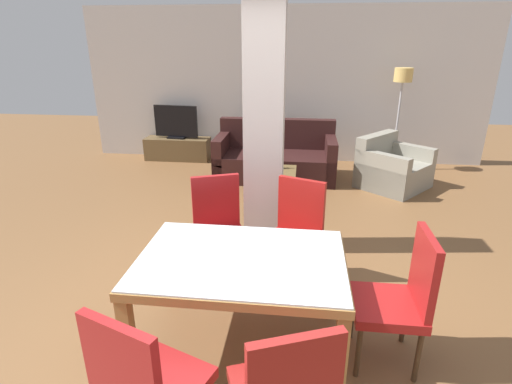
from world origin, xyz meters
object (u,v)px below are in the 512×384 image
at_px(armchair, 392,169).
at_px(tv_stand, 178,149).
at_px(tv_screen, 176,122).
at_px(bottle, 275,160).
at_px(floor_lamp, 402,86).
at_px(dining_chair_near_left, 145,383).
at_px(dining_chair_far_right, 295,230).
at_px(dining_table, 241,277).
at_px(dining_chair_far_left, 219,226).
at_px(sofa, 275,159).
at_px(coffee_table, 274,186).
at_px(dining_chair_head_right, 401,295).

xyz_separation_m(armchair, tv_stand, (-3.71, 1.08, -0.07)).
bearing_deg(tv_screen, tv_stand, -174.18).
distance_m(bottle, floor_lamp, 2.67).
bearing_deg(armchair, dining_chair_near_left, 15.81).
bearing_deg(tv_screen, dining_chair_far_right, 126.47).
xyz_separation_m(dining_table, dining_chair_far_left, (-0.35, 0.89, -0.05)).
bearing_deg(dining_chair_far_right, armchair, -95.29).
xyz_separation_m(sofa, tv_screen, (-1.91, 0.83, 0.40)).
bearing_deg(floor_lamp, dining_table, -113.12).
bearing_deg(coffee_table, sofa, 92.77).
height_order(dining_table, dining_chair_head_right, dining_chair_head_right).
height_order(sofa, tv_screen, tv_screen).
bearing_deg(armchair, dining_chair_far_right, 13.70).
bearing_deg(dining_chair_near_left, bottle, 105.63).
relative_size(tv_stand, tv_screen, 1.46).
bearing_deg(bottle, dining_chair_head_right, -70.38).
xyz_separation_m(sofa, armchair, (1.80, -0.26, -0.03)).
height_order(dining_chair_near_left, coffee_table, dining_chair_near_left).
xyz_separation_m(bottle, floor_lamp, (1.94, 1.61, 0.86)).
height_order(dining_chair_far_left, tv_stand, dining_chair_far_left).
height_order(armchair, coffee_table, armchair).
distance_m(sofa, tv_screen, 2.12).
bearing_deg(dining_chair_far_left, bottle, -121.21).
xyz_separation_m(dining_chair_far_right, floor_lamp, (1.61, 3.70, 0.89)).
bearing_deg(sofa, dining_chair_far_right, 97.32).
bearing_deg(sofa, dining_chair_far_left, 84.32).
height_order(dining_chair_far_left, bottle, dining_chair_far_left).
relative_size(dining_chair_head_right, coffee_table, 1.62).
bearing_deg(coffee_table, dining_chair_near_left, -95.37).
bearing_deg(dining_chair_far_left, dining_chair_far_right, 158.13).
height_order(dining_table, bottle, dining_table).
bearing_deg(bottle, dining_chair_near_left, -95.34).
relative_size(dining_chair_far_right, floor_lamp, 0.58).
bearing_deg(dining_chair_near_left, dining_chair_far_right, 89.75).
bearing_deg(dining_chair_far_left, floor_lamp, -143.28).
distance_m(dining_chair_far_right, bottle, 2.12).
bearing_deg(tv_screen, dining_chair_far_left, 118.31).
height_order(dining_chair_near_left, armchair, dining_chair_near_left).
distance_m(coffee_table, bottle, 0.35).
bearing_deg(sofa, dining_chair_head_right, 105.87).
bearing_deg(tv_screen, coffee_table, 141.75).
height_order(coffee_table, tv_screen, tv_screen).
height_order(dining_table, tv_screen, tv_screen).
xyz_separation_m(sofa, tv_stand, (-1.91, 0.83, -0.10)).
distance_m(sofa, bottle, 1.00).
relative_size(dining_chair_far_right, tv_screen, 1.20).
xyz_separation_m(dining_table, dining_chair_head_right, (1.08, 0.00, -0.05)).
xyz_separation_m(armchair, coffee_table, (-1.75, -0.81, -0.05)).
distance_m(armchair, bottle, 1.90).
bearing_deg(dining_chair_near_left, tv_stand, 126.77).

